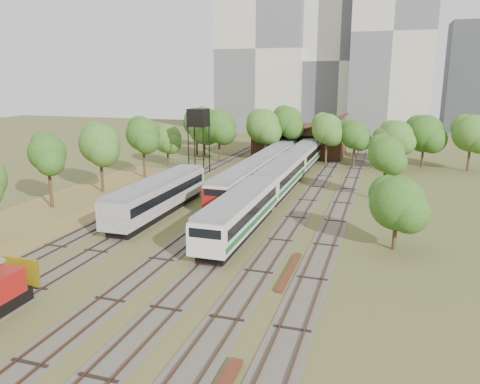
% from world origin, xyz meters
% --- Properties ---
extents(ground, '(240.00, 240.00, 0.00)m').
position_xyz_m(ground, '(0.00, 0.00, 0.00)').
color(ground, '#475123').
rests_on(ground, ground).
extents(dry_grass_patch, '(14.00, 60.00, 0.04)m').
position_xyz_m(dry_grass_patch, '(-18.00, 8.00, 0.02)').
color(dry_grass_patch, brown).
rests_on(dry_grass_patch, ground).
extents(tracks, '(24.60, 80.00, 0.19)m').
position_xyz_m(tracks, '(-0.67, 25.00, 0.04)').
color(tracks, '#4C473D').
rests_on(tracks, ground).
extents(railcar_red_set, '(2.91, 34.58, 3.60)m').
position_xyz_m(railcar_red_set, '(-2.00, 32.60, 1.90)').
color(railcar_red_set, black).
rests_on(railcar_red_set, ground).
extents(railcar_green_set, '(3.10, 52.08, 3.83)m').
position_xyz_m(railcar_green_set, '(2.00, 28.59, 2.03)').
color(railcar_green_set, black).
rests_on(railcar_green_set, ground).
extents(railcar_rear, '(2.88, 16.08, 3.56)m').
position_xyz_m(railcar_rear, '(-2.00, 59.85, 1.88)').
color(railcar_rear, black).
rests_on(railcar_rear, ground).
extents(old_grey_coach, '(3.09, 18.00, 3.82)m').
position_xyz_m(old_grey_coach, '(-8.00, 14.60, 2.09)').
color(old_grey_coach, black).
rests_on(old_grey_coach, ground).
extents(water_tower, '(2.78, 2.78, 9.63)m').
position_xyz_m(water_tower, '(-12.33, 36.22, 8.11)').
color(water_tower, black).
rests_on(water_tower, ground).
extents(rail_pile_far, '(0.45, 7.21, 0.23)m').
position_xyz_m(rail_pile_far, '(8.20, 3.83, 0.12)').
color(rail_pile_far, '#5F2A1B').
rests_on(rail_pile_far, ground).
extents(maintenance_shed, '(16.45, 11.55, 7.58)m').
position_xyz_m(maintenance_shed, '(-1.00, 57.98, 2.91)').
color(maintenance_shed, '#382414').
rests_on(maintenance_shed, ground).
extents(tree_band_left, '(8.10, 74.80, 8.69)m').
position_xyz_m(tree_band_left, '(-19.38, 25.50, 5.62)').
color(tree_band_left, '#382616').
rests_on(tree_band_left, ground).
extents(tree_band_far, '(49.85, 10.33, 9.27)m').
position_xyz_m(tree_band_far, '(3.77, 49.80, 5.67)').
color(tree_band_far, '#382616').
rests_on(tree_band_far, ground).
extents(tree_band_right, '(5.57, 40.30, 7.60)m').
position_xyz_m(tree_band_right, '(14.86, 26.66, 4.63)').
color(tree_band_right, '#382616').
rests_on(tree_band_right, ground).
extents(tower_left, '(22.00, 16.00, 42.00)m').
position_xyz_m(tower_left, '(-18.00, 95.00, 21.00)').
color(tower_left, beige).
rests_on(tower_left, ground).
extents(tower_centre, '(20.00, 18.00, 36.00)m').
position_xyz_m(tower_centre, '(2.00, 100.00, 18.00)').
color(tower_centre, beige).
rests_on(tower_centre, ground).
extents(tower_right, '(18.00, 16.00, 48.00)m').
position_xyz_m(tower_right, '(14.00, 92.00, 24.00)').
color(tower_right, beige).
rests_on(tower_right, ground).
extents(tower_far_right, '(12.00, 12.00, 28.00)m').
position_xyz_m(tower_far_right, '(34.00, 110.00, 14.00)').
color(tower_far_right, '#393C40').
rests_on(tower_far_right, ground).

